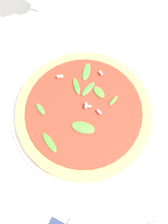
% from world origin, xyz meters
% --- Properties ---
extents(ground_plane, '(6.00, 6.00, 0.00)m').
position_xyz_m(ground_plane, '(0.00, 0.00, 0.00)').
color(ground_plane, white).
extents(pizza_arugula_main, '(0.31, 0.31, 0.05)m').
position_xyz_m(pizza_arugula_main, '(0.01, 0.03, 0.02)').
color(pizza_arugula_main, white).
rests_on(pizza_arugula_main, ground_plane).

